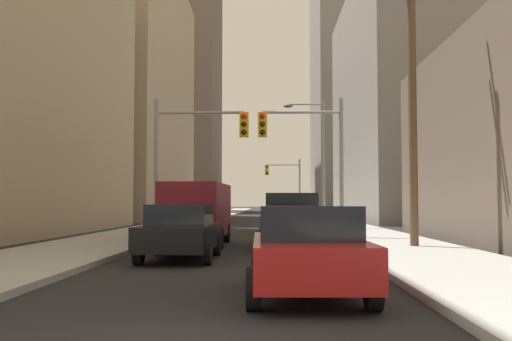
{
  "coord_description": "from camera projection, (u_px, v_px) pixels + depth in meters",
  "views": [
    {
      "loc": [
        0.92,
        -5.48,
        1.58
      ],
      "look_at": [
        0.0,
        33.11,
        3.63
      ],
      "focal_mm": 41.85,
      "sensor_mm": 36.0,
      "label": 1
    }
  ],
  "objects": [
    {
      "name": "sidewalk_left",
      "position": [
        204.0,
        218.0,
        55.45
      ],
      "size": [
        3.88,
        160.0,
        0.15
      ],
      "primitive_type": "cube",
      "color": "#9E9E99",
      "rests_on": "ground"
    },
    {
      "name": "sidewalk_right",
      "position": [
        317.0,
        218.0,
        55.2
      ],
      "size": [
        3.88,
        160.0,
        0.15
      ],
      "primitive_type": "cube",
      "color": "#9E9E99",
      "rests_on": "ground"
    },
    {
      "name": "pickup_truck_navy",
      "position": [
        292.0,
        221.0,
        20.28
      ],
      "size": [
        2.2,
        5.42,
        1.9
      ],
      "color": "#141E4C",
      "rests_on": "ground"
    },
    {
      "name": "cargo_van_maroon",
      "position": [
        197.0,
        210.0,
        21.92
      ],
      "size": [
        2.16,
        5.26,
        2.26
      ],
      "color": "maroon",
      "rests_on": "ground"
    },
    {
      "name": "sedan_red",
      "position": [
        308.0,
        251.0,
        9.98
      ],
      "size": [
        1.95,
        4.24,
        1.52
      ],
      "color": "maroon",
      "rests_on": "ground"
    },
    {
      "name": "sedan_black",
      "position": [
        181.0,
        232.0,
        16.29
      ],
      "size": [
        1.95,
        4.25,
        1.52
      ],
      "color": "black",
      "rests_on": "ground"
    },
    {
      "name": "sedan_beige",
      "position": [
        283.0,
        218.0,
        30.09
      ],
      "size": [
        1.95,
        4.2,
        1.52
      ],
      "color": "#C6B793",
      "rests_on": "ground"
    },
    {
      "name": "traffic_signal_near_left",
      "position": [
        197.0,
        144.0,
        25.35
      ],
      "size": [
        4.02,
        0.44,
        6.0
      ],
      "color": "gray",
      "rests_on": "ground"
    },
    {
      "name": "traffic_signal_near_right",
      "position": [
        305.0,
        144.0,
        25.24
      ],
      "size": [
        3.62,
        0.44,
        6.0
      ],
      "color": "gray",
      "rests_on": "ground"
    },
    {
      "name": "traffic_signal_far_right",
      "position": [
        285.0,
        178.0,
        60.94
      ],
      "size": [
        3.63,
        0.44,
        6.0
      ],
      "color": "gray",
      "rests_on": "ground"
    },
    {
      "name": "utility_pole_right",
      "position": [
        412.0,
        93.0,
        19.85
      ],
      "size": [
        2.2,
        0.28,
        9.9
      ],
      "color": "brown",
      "rests_on": "ground"
    },
    {
      "name": "street_lamp_right",
      "position": [
        317.0,
        151.0,
        34.64
      ],
      "size": [
        2.42,
        0.32,
        7.5
      ],
      "color": "gray",
      "rests_on": "ground"
    },
    {
      "name": "building_left_mid_office",
      "position": [
        76.0,
        95.0,
        58.24
      ],
      "size": [
        19.63,
        26.99,
        24.18
      ],
      "primitive_type": "cube",
      "color": "tan",
      "rests_on": "ground"
    },
    {
      "name": "building_left_far_tower",
      "position": [
        152.0,
        78.0,
        100.9
      ],
      "size": [
        22.27,
        19.7,
        45.06
      ],
      "primitive_type": "cube",
      "color": "#66564C",
      "rests_on": "ground"
    },
    {
      "name": "building_right_mid_block",
      "position": [
        492.0,
        104.0,
        53.48
      ],
      "size": [
        25.49,
        28.28,
        20.79
      ],
      "primitive_type": "cube",
      "color": "gray",
      "rests_on": "ground"
    },
    {
      "name": "building_right_far_highrise",
      "position": [
        374.0,
        71.0,
        98.89
      ],
      "size": [
        19.71,
        23.57,
        46.57
      ],
      "primitive_type": "cube",
      "color": "gray",
      "rests_on": "ground"
    }
  ]
}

